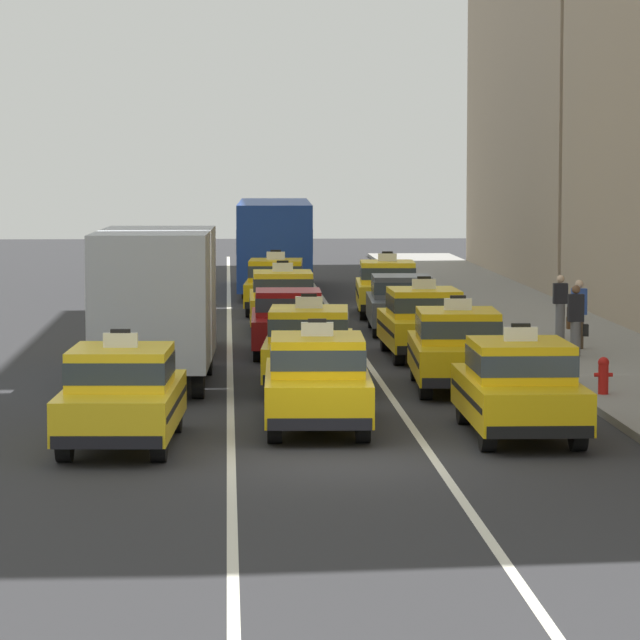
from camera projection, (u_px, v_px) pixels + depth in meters
ground_plane at (334, 463)px, 28.17m from camera, size 160.00×160.00×0.00m
lane_stripe_left_center at (229, 337)px, 47.98m from camera, size 0.14×80.00×0.01m
lane_stripe_center_right at (349, 337)px, 48.14m from camera, size 0.14×80.00×0.01m
sidewalk_curb at (595, 353)px, 43.45m from camera, size 4.00×90.00×0.15m
taxi_left_nearest at (122, 394)px, 29.63m from camera, size 2.02×4.64×1.96m
box_truck_left_second at (158, 300)px, 37.89m from camera, size 2.46×7.03×3.27m
taxi_left_third at (171, 316)px, 44.39m from camera, size 1.95×4.61×1.96m
taxi_center_nearest at (317, 380)px, 31.53m from camera, size 1.95×4.61×1.96m
taxi_center_second at (309, 345)px, 37.41m from camera, size 2.10×4.67×1.96m
sedan_center_third at (288, 320)px, 43.64m from camera, size 1.84×4.33×1.58m
taxi_center_fourth at (283, 300)px, 49.59m from camera, size 1.86×4.58×1.96m
taxi_center_fifth at (276, 285)px, 55.49m from camera, size 2.06×4.65×1.96m
bus_center_sixth at (274, 241)px, 64.55m from camera, size 2.79×11.26×3.22m
taxi_right_nearest at (519, 386)px, 30.66m from camera, size 1.85×4.57×1.96m
taxi_right_second at (457, 348)px, 36.94m from camera, size 2.01×4.64×1.96m
taxi_right_third at (423, 321)px, 42.94m from camera, size 1.86×4.58×1.96m
sedan_right_fourth at (401, 302)px, 49.14m from camera, size 1.92×4.36×1.58m
taxi_right_fifth at (387, 287)px, 54.53m from camera, size 2.02×4.64×1.96m
pedestrian_mid_block at (561, 307)px, 45.96m from camera, size 0.47×0.24×1.64m
pedestrian_by_storefront at (576, 321)px, 41.99m from camera, size 0.47×0.24×1.66m
pedestrian_trailing at (578, 314)px, 43.65m from camera, size 0.47×0.24×1.67m
fire_hydrant at (603, 374)px, 35.22m from camera, size 0.36×0.22×0.73m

